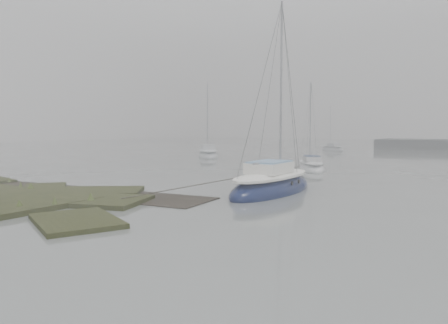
% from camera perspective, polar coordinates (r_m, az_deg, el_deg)
% --- Properties ---
extents(ground, '(160.00, 160.00, 0.00)m').
position_cam_1_polar(ground, '(42.09, 15.20, -0.00)').
color(ground, slate).
rests_on(ground, ground).
extents(sailboat_main, '(2.42, 7.28, 10.26)m').
position_cam_1_polar(sailboat_main, '(21.80, 6.28, -3.17)').
color(sailboat_main, '#0C143A').
rests_on(sailboat_main, ground).
extents(sailboat_white, '(4.07, 5.23, 7.20)m').
position_cam_1_polar(sailboat_white, '(33.54, 11.31, -0.68)').
color(sailboat_white, white).
rests_on(sailboat_white, ground).
extents(sailboat_far_a, '(5.44, 6.11, 8.73)m').
position_cam_1_polar(sailboat_far_a, '(47.16, -2.10, 0.96)').
color(sailboat_far_a, '#B6BDC1').
rests_on(sailboat_far_a, ground).
extents(sailboat_far_c, '(4.77, 4.17, 6.78)m').
position_cam_1_polar(sailboat_far_c, '(62.59, 14.00, 1.66)').
color(sailboat_far_c, silver).
rests_on(sailboat_far_c, ground).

